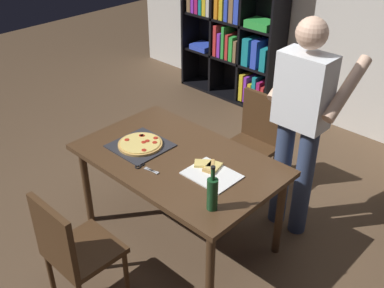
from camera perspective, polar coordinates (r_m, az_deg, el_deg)
name	(u,v)px	position (r m, az deg, el deg)	size (l,w,h in m)	color
ground_plane	(179,234)	(3.86, -1.57, -11.07)	(12.00, 12.00, 0.00)	brown
back_wall	(359,2)	(5.17, 19.92, 16.10)	(6.40, 0.10, 2.80)	silver
dining_table	(178,166)	(3.44, -1.73, -2.75)	(1.51, 0.94, 0.75)	#4C331E
chair_near_camera	(72,248)	(3.10, -14.60, -12.32)	(0.42, 0.42, 0.90)	#472D19
chair_far_side	(254,138)	(4.15, 7.70, 0.77)	(0.42, 0.42, 0.90)	#472D19
bookshelf	(233,18)	(5.80, 5.12, 15.19)	(1.40, 0.35, 1.95)	black
person_serving_pizza	(301,118)	(3.49, 13.34, 3.13)	(0.55, 0.54, 1.75)	#38476B
pepperoni_pizza_on_tray	(140,145)	(3.54, -6.39, -0.07)	(0.40, 0.40, 0.04)	#2D2D33
pizza_slices_on_towel	(211,172)	(3.23, 2.30, -3.44)	(0.38, 0.29, 0.03)	white
wine_bottle	(212,193)	(2.85, 2.53, -6.07)	(0.07, 0.07, 0.32)	#194723
kitchen_scissors	(144,167)	(3.30, -5.96, -2.88)	(0.20, 0.09, 0.01)	silver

